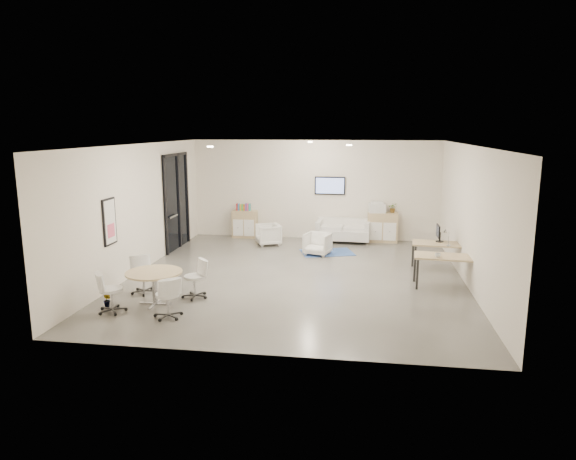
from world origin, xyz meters
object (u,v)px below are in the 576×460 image
(desk_front, at_px, (446,259))
(round_table, at_px, (154,276))
(armchair_left, at_px, (268,233))
(desk_rear, at_px, (440,246))
(sideboard_left, at_px, (245,224))
(armchair_right, at_px, (318,243))
(sideboard_right, at_px, (382,227))
(loveseat, at_px, (343,231))

(desk_front, xyz_separation_m, round_table, (-6.10, -2.13, -0.04))
(armchair_left, bearing_deg, desk_rear, 42.06)
(sideboard_left, distance_m, armchair_left, 1.38)
(armchair_left, xyz_separation_m, round_table, (-1.31, -5.75, 0.26))
(armchair_right, height_order, round_table, same)
(sideboard_right, height_order, desk_rear, sideboard_right)
(armchair_left, relative_size, desk_front, 0.49)
(loveseat, distance_m, armchair_right, 1.95)
(sideboard_right, relative_size, desk_front, 0.65)
(desk_rear, height_order, desk_front, desk_front)
(desk_rear, bearing_deg, desk_front, -87.60)
(armchair_right, height_order, desk_front, desk_front)
(round_table, bearing_deg, sideboard_left, 87.11)
(sideboard_left, distance_m, sideboard_right, 4.50)
(armchair_right, bearing_deg, loveseat, 85.12)
(sideboard_right, xyz_separation_m, desk_rear, (1.34, -3.19, 0.17))
(sideboard_left, bearing_deg, loveseat, -3.31)
(sideboard_left, bearing_deg, armchair_right, -37.82)
(desk_front, relative_size, round_table, 1.26)
(sideboard_left, xyz_separation_m, loveseat, (3.26, -0.19, -0.11))
(sideboard_left, relative_size, round_table, 0.78)
(sideboard_left, relative_size, armchair_right, 1.29)
(sideboard_right, bearing_deg, armchair_left, -164.91)
(armchair_left, xyz_separation_m, desk_front, (4.79, -3.63, 0.30))
(loveseat, bearing_deg, armchair_left, -157.66)
(sideboard_right, bearing_deg, sideboard_left, 179.74)
(desk_front, bearing_deg, armchair_left, 148.27)
(sideboard_right, xyz_separation_m, round_table, (-4.83, -6.70, 0.14))
(sideboard_left, height_order, desk_rear, sideboard_left)
(armchair_right, distance_m, round_table, 5.55)
(sideboard_right, distance_m, armchair_left, 3.65)
(sideboard_left, distance_m, armchair_right, 3.30)
(sideboard_left, bearing_deg, desk_front, -38.57)
(armchair_right, bearing_deg, desk_front, -24.30)
(sideboard_left, height_order, round_table, sideboard_left)
(sideboard_left, relative_size, loveseat, 0.53)
(armchair_right, relative_size, desk_front, 0.48)
(desk_rear, bearing_deg, loveseat, 135.56)
(desk_front, distance_m, round_table, 6.46)
(sideboard_right, relative_size, armchair_right, 1.35)
(sideboard_right, bearing_deg, armchair_right, -133.41)
(loveseat, bearing_deg, desk_front, -56.91)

